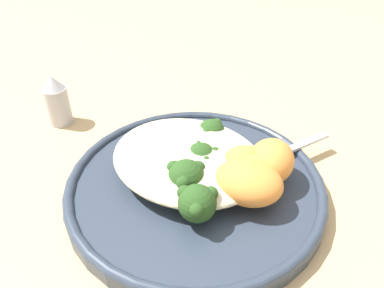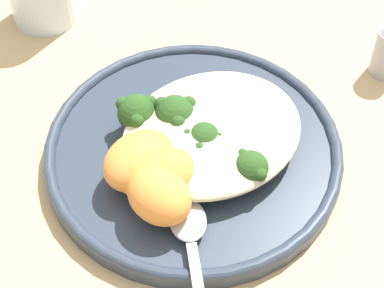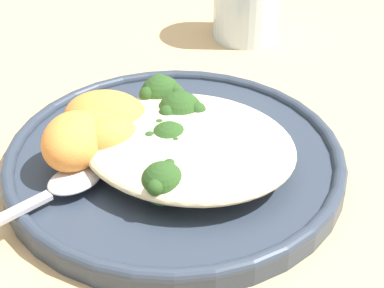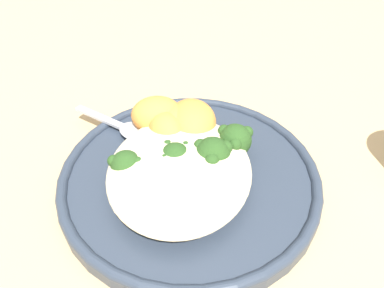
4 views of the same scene
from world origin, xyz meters
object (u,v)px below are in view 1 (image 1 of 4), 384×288
sweet_potato_chunk_1 (245,163)px  sweet_potato_chunk_3 (248,182)px  broccoli_stalk_0 (216,144)px  broccoli_stalk_2 (196,178)px  broccoli_stalk_1 (208,162)px  sweet_potato_chunk_2 (254,174)px  broccoli_stalk_3 (202,200)px  salt_shaker (57,101)px  sweet_potato_chunk_0 (271,161)px  quinoa_mound (188,158)px  spoon (274,155)px  plate (195,185)px

sweet_potato_chunk_1 → sweet_potato_chunk_3: bearing=-57.5°
broccoli_stalk_0 → broccoli_stalk_2: broccoli_stalk_2 is taller
broccoli_stalk_1 → sweet_potato_chunk_3: 0.05m
sweet_potato_chunk_2 → sweet_potato_chunk_3: bearing=-85.3°
broccoli_stalk_3 → salt_shaker: size_ratio=1.34×
sweet_potato_chunk_0 → broccoli_stalk_0: bearing=176.3°
quinoa_mound → spoon: bearing=43.9°
sweet_potato_chunk_0 → spoon: bearing=104.1°
broccoli_stalk_3 → sweet_potato_chunk_1: size_ratio=1.97×
sweet_potato_chunk_0 → sweet_potato_chunk_2: 0.03m
broccoli_stalk_1 → salt_shaker: size_ratio=1.16×
sweet_potato_chunk_2 → sweet_potato_chunk_3: 0.02m
plate → salt_shaker: size_ratio=3.93×
broccoli_stalk_3 → sweet_potato_chunk_1: bearing=-178.8°
broccoli_stalk_2 → sweet_potato_chunk_1: bearing=-166.7°
sweet_potato_chunk_1 → sweet_potato_chunk_2: 0.02m
sweet_potato_chunk_2 → sweet_potato_chunk_3: (0.00, -0.02, 0.00)m
broccoli_stalk_2 → sweet_potato_chunk_0: 0.09m
broccoli_stalk_1 → salt_shaker: (-0.25, 0.00, -0.00)m
broccoli_stalk_0 → broccoli_stalk_2: size_ratio=1.03×
broccoli_stalk_1 → sweet_potato_chunk_1: 0.04m
quinoa_mound → broccoli_stalk_3: bearing=-44.9°
broccoli_stalk_1 → sweet_potato_chunk_3: sweet_potato_chunk_3 is taller
sweet_potato_chunk_0 → sweet_potato_chunk_3: size_ratio=0.86×
quinoa_mound → sweet_potato_chunk_1: 0.06m
plate → broccoli_stalk_3: size_ratio=2.94×
broccoli_stalk_2 → sweet_potato_chunk_3: bearing=159.7°
broccoli_stalk_2 → sweet_potato_chunk_3: 0.05m
quinoa_mound → sweet_potato_chunk_3: size_ratio=2.47×
sweet_potato_chunk_1 → broccoli_stalk_1: bearing=-154.7°
spoon → quinoa_mound: bearing=160.0°
broccoli_stalk_0 → broccoli_stalk_2: 0.07m
broccoli_stalk_2 → sweet_potato_chunk_0: bearing=-174.4°
broccoli_stalk_0 → broccoli_stalk_1: (0.01, -0.04, 0.00)m
sweet_potato_chunk_1 → spoon: (0.02, 0.05, -0.02)m
sweet_potato_chunk_3 → broccoli_stalk_3: bearing=-121.6°
salt_shaker → plate: bearing=-4.1°
salt_shaker → broccoli_stalk_1: bearing=-0.7°
sweet_potato_chunk_1 → broccoli_stalk_2: bearing=-123.1°
quinoa_mound → sweet_potato_chunk_2: bearing=9.6°
broccoli_stalk_0 → sweet_potato_chunk_2: (0.06, -0.03, 0.00)m
sweet_potato_chunk_2 → plate: bearing=-160.2°
broccoli_stalk_0 → salt_shaker: 0.24m
plate → broccoli_stalk_3: (0.03, -0.04, 0.03)m
sweet_potato_chunk_1 → sweet_potato_chunk_3: (0.02, -0.03, 0.00)m
sweet_potato_chunk_3 → sweet_potato_chunk_0: bearing=81.9°
plate → quinoa_mound: bearing=151.0°
broccoli_stalk_2 → salt_shaker: 0.26m
broccoli_stalk_1 → broccoli_stalk_2: size_ratio=0.98×
broccoli_stalk_1 → sweet_potato_chunk_2: size_ratio=1.44×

